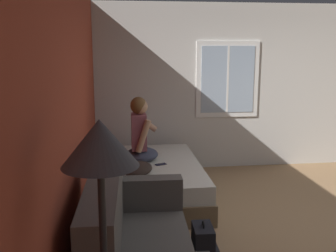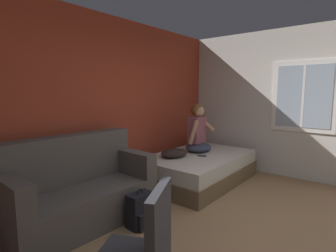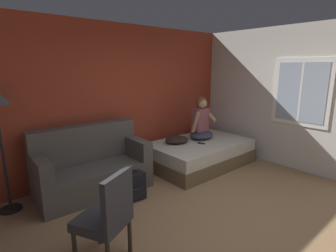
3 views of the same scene
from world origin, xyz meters
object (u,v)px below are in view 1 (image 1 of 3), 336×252
backpack (204,247)px  person_seated (140,135)px  bed (152,180)px  cell_phone (161,164)px  floor_lamp (101,176)px  throw_pillow (137,169)px

backpack → person_seated: bearing=13.6°
bed → cell_phone: (-0.08, -0.11, 0.25)m
cell_phone → floor_lamp: bearing=-29.9°
throw_pillow → cell_phone: (0.35, -0.33, -0.07)m
person_seated → backpack: person_seated is taller
backpack → throw_pillow: bearing=22.1°
bed → cell_phone: 0.28m
bed → cell_phone: bearing=-126.3°
person_seated → backpack: bearing=-166.4°
throw_pillow → person_seated: bearing=-7.1°
backpack → throw_pillow: size_ratio=0.95×
person_seated → cell_phone: person_seated is taller
backpack → floor_lamp: bearing=151.0°
person_seated → cell_phone: bearing=-136.3°
bed → person_seated: person_seated is taller
person_seated → throw_pillow: person_seated is taller
bed → floor_lamp: (-3.28, 0.51, 1.19)m
cell_phone → throw_pillow: bearing=-62.2°
floor_lamp → throw_pillow: bearing=-5.8°
throw_pillow → cell_phone: size_ratio=3.33×
backpack → cell_phone: 1.73m
cell_phone → backpack: bearing=-11.6°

